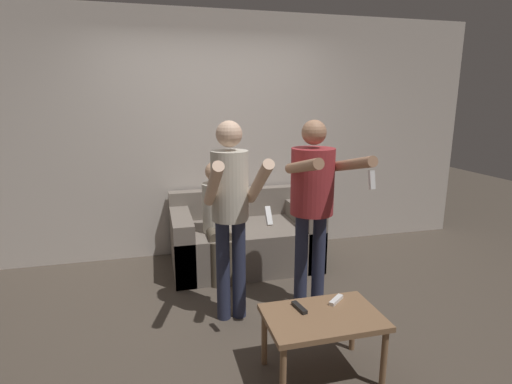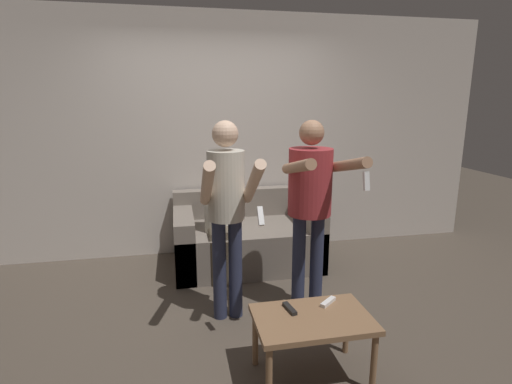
% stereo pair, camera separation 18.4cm
% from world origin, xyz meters
% --- Properties ---
extents(ground_plane, '(14.00, 14.00, 0.00)m').
position_xyz_m(ground_plane, '(0.00, 0.00, 0.00)').
color(ground_plane, '#4C4238').
extents(wall_back, '(6.40, 0.06, 2.70)m').
position_xyz_m(wall_back, '(0.00, 1.58, 1.35)').
color(wall_back, beige).
rests_on(wall_back, ground_plane).
extents(couch, '(1.53, 0.92, 0.77)m').
position_xyz_m(couch, '(0.25, 1.08, 0.28)').
color(couch, slate).
rests_on(couch, ground_plane).
extents(person_standing_left, '(0.41, 0.70, 1.61)m').
position_xyz_m(person_standing_left, '(-0.09, -0.01, 0.99)').
color(person_standing_left, '#282D47').
rests_on(person_standing_left, ground_plane).
extents(person_standing_right, '(0.47, 0.77, 1.61)m').
position_xyz_m(person_standing_right, '(0.59, -0.01, 1.02)').
color(person_standing_right, '#282D47').
rests_on(person_standing_right, ground_plane).
extents(person_seated, '(0.27, 0.51, 1.17)m').
position_xyz_m(person_seated, '(-0.07, 0.85, 0.64)').
color(person_seated, brown).
rests_on(person_seated, ground_plane).
extents(coffee_table, '(0.74, 0.48, 0.43)m').
position_xyz_m(coffee_table, '(0.33, -0.84, 0.38)').
color(coffee_table, '#846042').
rests_on(coffee_table, ground_plane).
extents(remote_near, '(0.06, 0.15, 0.02)m').
position_xyz_m(remote_near, '(0.21, -0.73, 0.45)').
color(remote_near, black).
rests_on(remote_near, coffee_table).
extents(remote_far, '(0.14, 0.12, 0.02)m').
position_xyz_m(remote_far, '(0.49, -0.70, 0.45)').
color(remote_far, white).
rests_on(remote_far, coffee_table).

